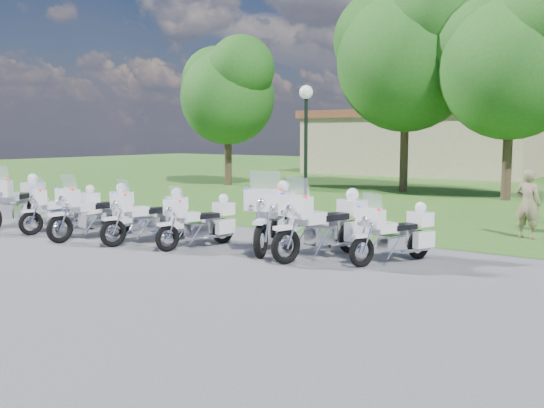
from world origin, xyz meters
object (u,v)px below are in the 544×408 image
Objects in this scene: motorcycle_2 at (96,211)px; motorcycle_5 at (274,215)px; motorcycle_1 at (66,208)px; motorcycle_3 at (150,215)px; lamp_post at (306,117)px; motorcycle_0 at (17,201)px; bystander_a at (528,204)px; motorcycle_4 at (201,221)px; motorcycle_6 at (325,223)px; motorcycle_7 at (396,232)px.

motorcycle_5 reaches higher than motorcycle_2.
motorcycle_1 is 2.97m from motorcycle_3.
motorcycle_1 is 0.84× the size of motorcycle_5.
motorcycle_5 is 6.95m from lamp_post.
motorcycle_3 is (2.97, 0.16, 0.03)m from motorcycle_1.
bystander_a is (11.76, 6.08, 0.12)m from motorcycle_0.
motorcycle_4 is 2.96m from motorcycle_6.
motorcycle_3 is at bearing 161.56° from motorcycle_0.
motorcycle_7 is at bearing 165.01° from motorcycle_0.
motorcycle_0 is 1.43× the size of bystander_a.
bystander_a is at bearing -124.25° from motorcycle_4.
motorcycle_0 is 10.41m from motorcycle_7.
motorcycle_7 is (8.59, 1.38, -0.02)m from motorcycle_1.
motorcycle_7 is (2.78, 0.22, -0.15)m from motorcycle_5.
motorcycle_5 reaches higher than motorcycle_0.
motorcycle_0 is 3.11m from motorcycle_2.
motorcycle_6 is at bearing -163.12° from motorcycle_2.
motorcycle_3 is 1.36m from motorcycle_4.
motorcycle_2 is (1.42, -0.16, 0.06)m from motorcycle_1.
bystander_a reaches higher than motorcycle_1.
motorcycle_7 is at bearing 164.16° from motorcycle_5.
motorcycle_3 is 7.31m from lamp_post.
lamp_post reaches higher than motorcycle_2.
motorcycle_6 is 5.57m from bystander_a.
motorcycle_4 is at bearing 35.59° from motorcycle_7.
lamp_post is (2.94, 7.04, 2.49)m from motorcycle_1.
motorcycle_7 is at bearing -162.02° from motorcycle_2.
motorcycle_1 is (1.68, 0.33, -0.12)m from motorcycle_0.
motorcycle_1 is at bearing 31.93° from motorcycle_7.
motorcycle_6 is at bearing -157.27° from motorcycle_1.
lamp_post is at bearing -38.82° from motorcycle_6.
motorcycle_5 is 6.27m from bystander_a.
motorcycle_1 is at bearing -0.44° from motorcycle_2.
motorcycle_4 is 0.82× the size of motorcycle_5.
motorcycle_1 is at bearing 23.73° from motorcycle_6.
bystander_a is (8.65, 5.90, 0.18)m from motorcycle_2.
motorcycle_3 is at bearing 35.07° from motorcycle_7.
motorcycle_1 is 1.25× the size of bystander_a.
motorcycle_4 is 7.22m from lamp_post.
motorcycle_2 is 7.33m from motorcycle_7.
motorcycle_6 is at bearing -54.92° from lamp_post.
motorcycle_6 is 1.44m from motorcycle_7.
lamp_post is (-1.36, 6.63, 2.51)m from motorcycle_4.
motorcycle_2 is 7.75m from lamp_post.
motorcycle_2 is at bearing -3.63° from motorcycle_5.
motorcycle_3 is at bearing 48.67° from bystander_a.
motorcycle_6 is at bearing 151.86° from motorcycle_5.
bystander_a is (4.27, 4.59, 0.10)m from motorcycle_5.
motorcycle_1 is 1.07× the size of motorcycle_7.
motorcycle_5 is at bearing -157.40° from motorcycle_2.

